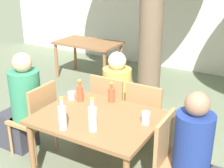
{
  "coord_description": "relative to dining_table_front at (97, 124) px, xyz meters",
  "views": [
    {
      "loc": [
        1.54,
        -2.38,
        2.21
      ],
      "look_at": [
        0.0,
        0.3,
        0.98
      ],
      "focal_mm": 50.0,
      "sensor_mm": 36.0,
      "label": 1
    }
  ],
  "objects": [
    {
      "name": "cafe_building_wall",
      "position": [
        0.0,
        3.99,
        0.75
      ],
      "size": [
        10.0,
        0.08,
        2.8
      ],
      "color": "silver",
      "rests_on": "ground_plane"
    },
    {
      "name": "dining_table_front",
      "position": [
        0.0,
        0.0,
        0.0
      ],
      "size": [
        1.22,
        0.94,
        0.73
      ],
      "color": "brown",
      "rests_on": "ground_plane"
    },
    {
      "name": "dining_table_back",
      "position": [
        -1.83,
        2.55,
        -0.01
      ],
      "size": [
        1.24,
        0.75,
        0.73
      ],
      "color": "brown",
      "rests_on": "ground_plane"
    },
    {
      "name": "patio_chair_0",
      "position": [
        -0.84,
        0.0,
        -0.13
      ],
      "size": [
        0.44,
        0.44,
        0.91
      ],
      "rotation": [
        0.0,
        0.0,
        -1.57
      ],
      "color": "#A87A4C",
      "rests_on": "ground_plane"
    },
    {
      "name": "patio_chair_1",
      "position": [
        0.84,
        0.0,
        -0.13
      ],
      "size": [
        0.44,
        0.44,
        0.91
      ],
      "rotation": [
        0.0,
        0.0,
        1.57
      ],
      "color": "#A87A4C",
      "rests_on": "ground_plane"
    },
    {
      "name": "patio_chair_2",
      "position": [
        -0.24,
        0.7,
        -0.13
      ],
      "size": [
        0.44,
        0.44,
        0.91
      ],
      "rotation": [
        0.0,
        0.0,
        3.14
      ],
      "color": "#A87A4C",
      "rests_on": "ground_plane"
    },
    {
      "name": "patio_chair_3",
      "position": [
        0.24,
        0.7,
        -0.13
      ],
      "size": [
        0.44,
        0.44,
        0.91
      ],
      "rotation": [
        0.0,
        0.0,
        3.14
      ],
      "color": "#A87A4C",
      "rests_on": "ground_plane"
    },
    {
      "name": "person_seated_0",
      "position": [
        -1.07,
        -0.0,
        -0.07
      ],
      "size": [
        0.58,
        0.36,
        1.26
      ],
      "rotation": [
        0.0,
        0.0,
        -1.57
      ],
      "color": "#383842",
      "rests_on": "ground_plane"
    },
    {
      "name": "person_seated_1",
      "position": [
        1.08,
        -0.0,
        -0.1
      ],
      "size": [
        0.57,
        0.34,
        1.21
      ],
      "rotation": [
        0.0,
        0.0,
        1.57
      ],
      "color": "#383842",
      "rests_on": "ground_plane"
    },
    {
      "name": "person_seated_2",
      "position": [
        -0.24,
        0.94,
        -0.12
      ],
      "size": [
        0.36,
        0.58,
        1.17
      ],
      "rotation": [
        0.0,
        0.0,
        3.14
      ],
      "color": "#383842",
      "rests_on": "ground_plane"
    },
    {
      "name": "soda_bottle_0",
      "position": [
        -0.37,
        0.22,
        0.18
      ],
      "size": [
        0.07,
        0.07,
        0.25
      ],
      "color": "#DB4C2D",
      "rests_on": "dining_table_front"
    },
    {
      "name": "water_bottle_1",
      "position": [
        0.12,
        -0.26,
        0.21
      ],
      "size": [
        0.08,
        0.08,
        0.33
      ],
      "color": "silver",
      "rests_on": "dining_table_front"
    },
    {
      "name": "soda_bottle_2",
      "position": [
        -0.05,
        0.38,
        0.17
      ],
      "size": [
        0.08,
        0.08,
        0.23
      ],
      "color": "#DB4C2D",
      "rests_on": "dining_table_front"
    },
    {
      "name": "water_bottle_3",
      "position": [
        -0.14,
        -0.37,
        0.21
      ],
      "size": [
        0.08,
        0.08,
        0.32
      ],
      "color": "silver",
      "rests_on": "dining_table_front"
    },
    {
      "name": "drinking_glass_0",
      "position": [
        -0.48,
        0.21,
        0.13
      ],
      "size": [
        0.08,
        0.08,
        0.09
      ],
      "color": "silver",
      "rests_on": "dining_table_front"
    },
    {
      "name": "drinking_glass_1",
      "position": [
        0.49,
        0.11,
        0.15
      ],
      "size": [
        0.08,
        0.08,
        0.12
      ],
      "color": "silver",
      "rests_on": "dining_table_front"
    }
  ]
}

